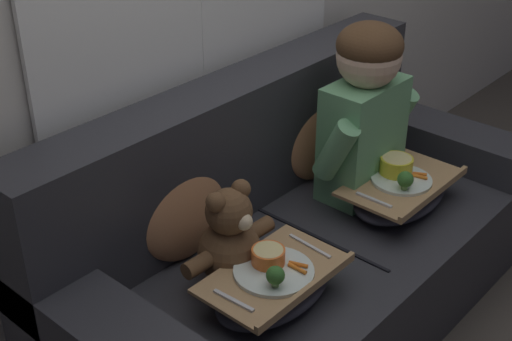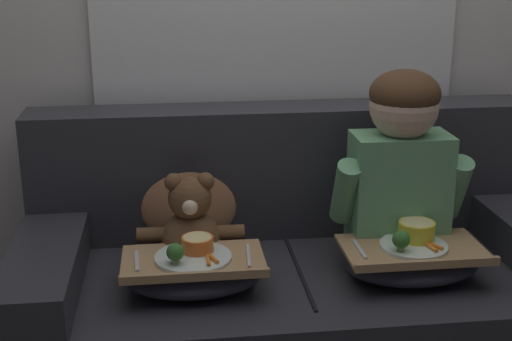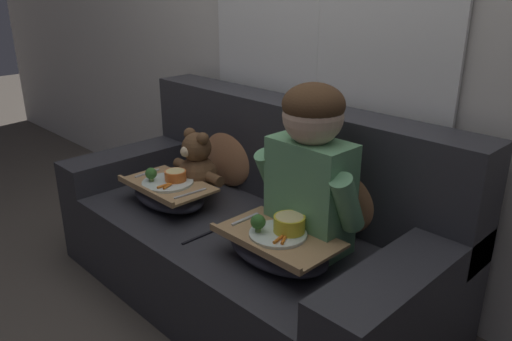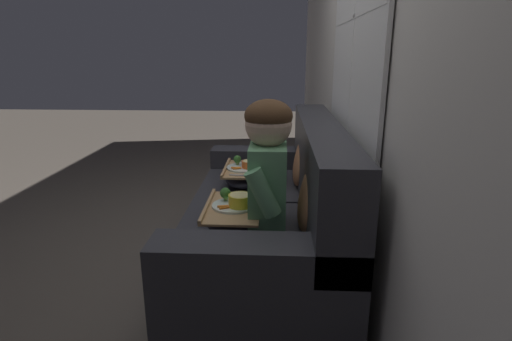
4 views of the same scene
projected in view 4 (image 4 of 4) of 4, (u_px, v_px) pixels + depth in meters
name	position (u px, v px, depth m)	size (l,w,h in m)	color
ground_plane	(263.00, 261.00, 2.57)	(14.00, 14.00, 0.00)	#4C443D
wall_back_with_window	(362.00, 49.00, 2.18)	(8.00, 0.08, 2.60)	beige
couch	(275.00, 216.00, 2.48)	(1.89, 0.89, 0.89)	#2D2D33
throw_pillow_behind_child	(311.00, 194.00, 2.05)	(0.40, 0.19, 0.41)	#B2754C
throw_pillow_behind_teddy	(303.00, 158.00, 2.74)	(0.39, 0.19, 0.40)	#B2754C
child_figure	(268.00, 160.00, 2.01)	(0.47, 0.24, 0.67)	#66A370
teddy_bear	(270.00, 164.00, 2.77)	(0.37, 0.25, 0.34)	brown
lap_tray_child	(233.00, 214.00, 2.10)	(0.47, 0.29, 0.19)	#2D2D38
lap_tray_teddy	(244.00, 175.00, 2.80)	(0.45, 0.27, 0.19)	#2D2D38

